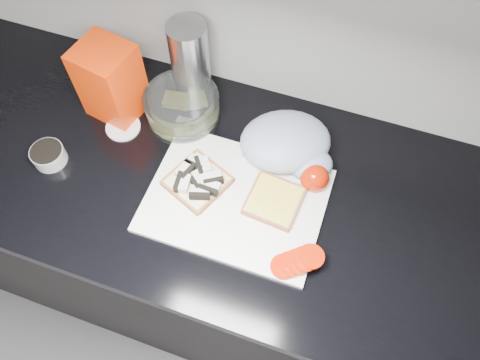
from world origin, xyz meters
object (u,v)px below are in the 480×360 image
Objects in this scene: glass_bowl at (182,107)px; bread_bag at (111,81)px; steel_canister at (190,63)px; cutting_board at (236,200)px.

bread_bag reaches higher than glass_bowl.
steel_canister reaches higher than glass_bowl.
bread_bag is 0.20m from steel_canister.
bread_bag is (-0.17, -0.03, 0.06)m from glass_bowl.
cutting_board is 2.01× the size of bread_bag.
bread_bag is 0.88× the size of steel_canister.
steel_canister reaches higher than cutting_board.
glass_bowl is 0.93× the size of bread_bag.
bread_bag is at bearing -170.71° from glass_bowl.
glass_bowl reaches higher than cutting_board.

